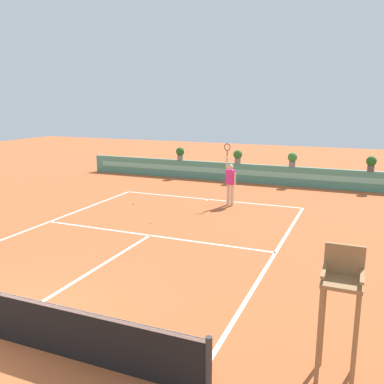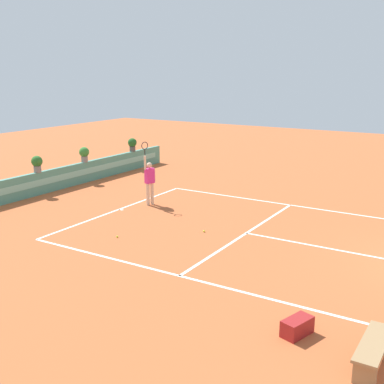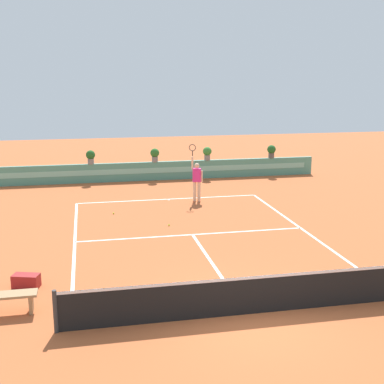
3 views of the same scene
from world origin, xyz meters
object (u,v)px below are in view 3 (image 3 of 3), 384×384
at_px(bench_courtside, 3,299).
at_px(tennis_ball_near_baseline, 113,213).
at_px(tennis_player, 197,178).
at_px(potted_plant_centre, 155,154).
at_px(tennis_ball_mid_court, 169,225).
at_px(gear_bag, 26,281).
at_px(potted_plant_right, 207,153).
at_px(potted_plant_far_right, 271,151).
at_px(potted_plant_left, 91,156).

xyz_separation_m(bench_courtside, tennis_ball_near_baseline, (3.08, 8.62, -0.34)).
height_order(tennis_player, potted_plant_centre, tennis_player).
bearing_deg(tennis_ball_mid_court, gear_bag, -133.52).
xyz_separation_m(tennis_ball_mid_court, potted_plant_right, (3.54, 8.73, 1.38)).
distance_m(gear_bag, tennis_ball_mid_court, 6.79).
height_order(tennis_player, tennis_ball_near_baseline, tennis_player).
relative_size(tennis_ball_mid_court, potted_plant_far_right, 0.09).
distance_m(tennis_ball_near_baseline, potted_plant_right, 8.70).
bearing_deg(bench_courtside, tennis_ball_mid_court, 52.15).
bearing_deg(potted_plant_right, tennis_player, -108.27).
distance_m(potted_plant_right, potted_plant_centre, 2.89).
distance_m(bench_courtside, potted_plant_right, 17.49).
distance_m(tennis_ball_mid_court, potted_plant_left, 9.25).
height_order(potted_plant_centre, potted_plant_far_right, same).
distance_m(tennis_player, potted_plant_centre, 5.27).
xyz_separation_m(tennis_ball_near_baseline, potted_plant_centre, (2.60, 6.59, 1.38)).
distance_m(tennis_player, tennis_ball_near_baseline, 4.21).
height_order(tennis_ball_near_baseline, potted_plant_far_right, potted_plant_far_right).
bearing_deg(tennis_ball_mid_court, bench_courtside, -127.85).
xyz_separation_m(tennis_player, tennis_ball_mid_court, (-1.84, -3.60, -1.02)).
bearing_deg(potted_plant_centre, potted_plant_far_right, 0.00).
relative_size(tennis_ball_mid_court, potted_plant_centre, 0.09).
distance_m(tennis_player, tennis_ball_mid_court, 4.17).
bearing_deg(tennis_player, tennis_ball_near_baseline, -158.87).
relative_size(tennis_player, potted_plant_left, 3.57).
xyz_separation_m(tennis_player, potted_plant_right, (1.69, 5.12, 0.36)).
bearing_deg(potted_plant_right, potted_plant_far_right, 0.00).
distance_m(potted_plant_left, potted_plant_far_right, 9.98).
bearing_deg(tennis_player, potted_plant_left, 131.80).
xyz_separation_m(bench_courtside, potted_plant_right, (8.58, 15.21, 1.04)).
xyz_separation_m(bench_courtside, potted_plant_centre, (5.68, 15.21, 1.04)).
bearing_deg(gear_bag, potted_plant_far_right, 48.88).
height_order(bench_courtside, potted_plant_far_right, potted_plant_far_right).
bearing_deg(tennis_player, potted_plant_right, 71.73).
bearing_deg(potted_plant_right, bench_courtside, -119.41).
bearing_deg(gear_bag, potted_plant_left, 81.90).
height_order(potted_plant_right, potted_plant_centre, same).
distance_m(tennis_ball_mid_court, potted_plant_far_right, 11.42).
relative_size(tennis_player, potted_plant_centre, 3.57).
bearing_deg(potted_plant_centre, tennis_player, -76.79).
bearing_deg(potted_plant_right, potted_plant_left, 180.00).
height_order(bench_courtside, potted_plant_left, potted_plant_left).
xyz_separation_m(tennis_player, potted_plant_far_right, (5.40, 5.12, 0.36)).
bearing_deg(bench_courtside, potted_plant_left, 81.38).
xyz_separation_m(tennis_ball_near_baseline, potted_plant_left, (-0.77, 6.59, 1.38)).
height_order(tennis_ball_near_baseline, potted_plant_centre, potted_plant_centre).
xyz_separation_m(gear_bag, tennis_player, (6.52, 8.53, 0.87)).
xyz_separation_m(tennis_ball_near_baseline, potted_plant_far_right, (9.20, 6.59, 1.38)).
relative_size(bench_courtside, potted_plant_right, 2.21).
bearing_deg(potted_plant_far_right, potted_plant_left, 180.00).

